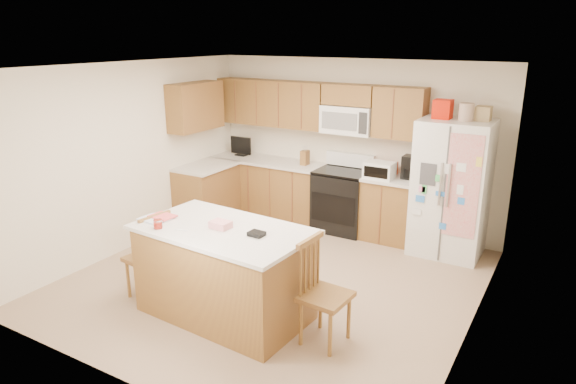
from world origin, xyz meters
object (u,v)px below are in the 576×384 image
Objects in this scene: windsor_chair_left at (149,257)px; windsor_chair_back at (260,256)px; island at (224,271)px; windsor_chair_right at (323,295)px; stove at (342,199)px; refrigerator at (451,187)px.

windsor_chair_back is at bearing 38.00° from windsor_chair_left.
island is 1.10m from windsor_chair_right.
windsor_chair_back is 0.85× the size of windsor_chair_right.
windsor_chair_left is at bearing -108.41° from stove.
stove is 2.21m from windsor_chair_back.
stove is 2.98m from windsor_chair_right.
windsor_chair_right is (2.05, 0.18, 0.02)m from windsor_chair_left.
windsor_chair_right is at bearing 4.91° from windsor_chair_left.
refrigerator reaches higher than island.
stove is 0.61× the size of island.
windsor_chair_back is (0.97, 0.76, -0.06)m from windsor_chair_left.
windsor_chair_left is at bearing -142.00° from windsor_chair_back.
windsor_chair_left reaches higher than windsor_chair_back.
refrigerator reaches higher than windsor_chair_left.
windsor_chair_right reaches higher than windsor_chair_back.
windsor_chair_left is 1.13× the size of windsor_chair_back.
island is at bearing -91.37° from windsor_chair_back.
windsor_chair_left is (-0.99, -2.96, -0.00)m from stove.
stove is at bearing 71.59° from windsor_chair_left.
stove is at bearing 177.70° from refrigerator.
refrigerator is at bearing 48.61° from windsor_chair_left.
windsor_chair_right is (-0.50, -2.72, -0.43)m from refrigerator.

